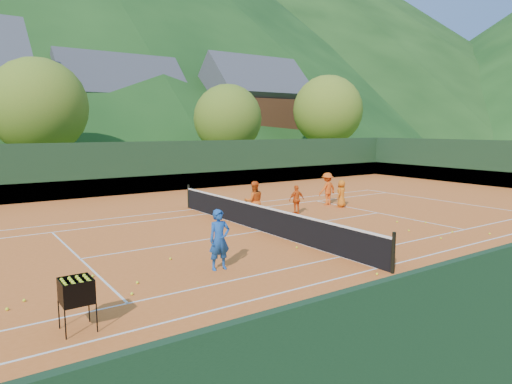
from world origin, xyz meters
TOP-DOWN VIEW (x-y plane):
  - ground at (0.00, 0.00)m, footprint 400.00×400.00m
  - clay_court at (0.00, 0.00)m, footprint 40.00×24.00m
  - mountain_far_right at (90.00, 150.00)m, footprint 260.00×260.00m
  - coach at (-3.56, -3.15)m, footprint 0.63×0.44m
  - student_a at (0.80, 1.63)m, footprint 0.96×0.86m
  - student_b at (3.21, 1.85)m, footprint 0.78×0.38m
  - student_c at (6.13, 2.03)m, footprint 0.75×0.62m
  - student_d at (6.04, 2.93)m, footprint 1.06×0.65m
  - tennis_ball_0 at (4.20, -6.28)m, footprint 0.07×0.07m
  - tennis_ball_1 at (-6.55, -1.90)m, footprint 0.07×0.07m
  - tennis_ball_2 at (-8.60, -3.08)m, footprint 0.07×0.07m
  - tennis_ball_4 at (-6.16, -3.69)m, footprint 0.07×0.07m
  - tennis_ball_5 at (6.19, -2.59)m, footprint 0.07×0.07m
  - tennis_ball_6 at (-0.46, -5.86)m, footprint 0.07×0.07m
  - tennis_ball_7 at (0.04, -6.32)m, footprint 0.07×0.07m
  - tennis_ball_8 at (5.56, -4.15)m, footprint 0.07×0.07m
  - tennis_ball_10 at (-4.28, -1.57)m, footprint 0.07×0.07m
  - tennis_ball_11 at (4.45, -3.12)m, footprint 0.07×0.07m
  - tennis_ball_12 at (-2.78, -6.42)m, footprint 0.07×0.07m
  - tennis_ball_13 at (-5.79, -3.02)m, footprint 0.07×0.07m
  - tennis_ball_15 at (-2.89, -8.41)m, footprint 0.07×0.07m
  - tennis_ball_16 at (-8.23, -2.74)m, footprint 0.07×0.07m
  - tennis_ball_17 at (2.87, -1.98)m, footprint 0.07×0.07m
  - tennis_ball_19 at (-0.65, -6.59)m, footprint 0.07×0.07m
  - tennis_ball_20 at (4.34, -4.50)m, footprint 0.07×0.07m
  - tennis_ball_21 at (6.38, -5.08)m, footprint 0.07×0.07m
  - tennis_ball_22 at (4.32, -6.60)m, footprint 0.07×0.07m
  - tennis_ball_23 at (5.37, -1.86)m, footprint 0.07×0.07m
  - tennis_ball_24 at (-0.49, -2.66)m, footprint 0.07×0.07m
  - tennis_ball_25 at (1.03, -2.74)m, footprint 0.07×0.07m
  - tennis_ball_27 at (3.03, -2.21)m, footprint 0.07×0.07m
  - court_lines at (0.00, 0.00)m, footprint 23.83×11.03m
  - tennis_net at (0.00, 0.00)m, footprint 0.10×12.07m
  - perimeter_fence at (0.00, 0.00)m, footprint 40.40×24.24m
  - ball_hopper at (-7.60, -4.89)m, footprint 0.57×0.57m
  - chalet_mid at (6.00, 34.00)m, footprint 12.65×8.82m
  - chalet_right at (20.00, 30.00)m, footprint 11.50×8.82m
  - tree_b at (-4.00, 20.00)m, footprint 6.40×6.40m
  - tree_c at (10.00, 19.00)m, footprint 5.60×5.60m
  - tree_d at (22.00, 20.00)m, footprint 6.80×6.80m

SIDE VIEW (x-z plane):
  - ground at x=0.00m, z-range 0.00..0.00m
  - clay_court at x=0.00m, z-range 0.00..0.02m
  - court_lines at x=0.00m, z-range 0.02..0.03m
  - tennis_ball_0 at x=4.20m, z-range 0.02..0.09m
  - tennis_ball_1 at x=-6.55m, z-range 0.02..0.09m
  - tennis_ball_2 at x=-8.60m, z-range 0.02..0.09m
  - tennis_ball_4 at x=-6.16m, z-range 0.02..0.09m
  - tennis_ball_5 at x=6.19m, z-range 0.02..0.09m
  - tennis_ball_6 at x=-0.46m, z-range 0.02..0.09m
  - tennis_ball_7 at x=0.04m, z-range 0.02..0.09m
  - tennis_ball_8 at x=5.56m, z-range 0.02..0.09m
  - tennis_ball_10 at x=-4.28m, z-range 0.02..0.09m
  - tennis_ball_11 at x=4.45m, z-range 0.02..0.09m
  - tennis_ball_12 at x=-2.78m, z-range 0.02..0.09m
  - tennis_ball_13 at x=-5.79m, z-range 0.02..0.09m
  - tennis_ball_15 at x=-2.89m, z-range 0.02..0.09m
  - tennis_ball_16 at x=-8.23m, z-range 0.02..0.09m
  - tennis_ball_17 at x=2.87m, z-range 0.02..0.09m
  - tennis_ball_19 at x=-0.65m, z-range 0.02..0.09m
  - tennis_ball_20 at x=4.34m, z-range 0.02..0.09m
  - tennis_ball_21 at x=6.38m, z-range 0.02..0.09m
  - tennis_ball_22 at x=4.32m, z-range 0.02..0.09m
  - tennis_ball_23 at x=5.37m, z-range 0.02..0.09m
  - tennis_ball_24 at x=-0.49m, z-range 0.02..0.09m
  - tennis_ball_25 at x=1.03m, z-range 0.02..0.09m
  - tennis_ball_27 at x=3.03m, z-range 0.02..0.09m
  - tennis_net at x=0.00m, z-range -0.03..1.07m
  - student_b at x=3.21m, z-range 0.02..1.31m
  - student_c at x=6.13m, z-range 0.02..1.33m
  - ball_hopper at x=-7.60m, z-range 0.27..1.27m
  - student_d at x=6.04m, z-range 0.02..1.61m
  - coach at x=-3.56m, z-range 0.02..1.65m
  - student_a at x=0.80m, z-range 0.02..1.66m
  - perimeter_fence at x=0.00m, z-range -0.23..2.77m
  - tree_c at x=10.00m, z-range 0.87..8.22m
  - chalet_mid at x=6.00m, z-range -0.74..10.72m
  - tree_b at x=-4.00m, z-range 0.99..9.39m
  - chalet_right at x=20.00m, z-range -0.70..11.21m
  - tree_d at x=22.00m, z-range 1.06..9.98m
  - mountain_far_right at x=90.00m, z-range 0.00..95.00m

